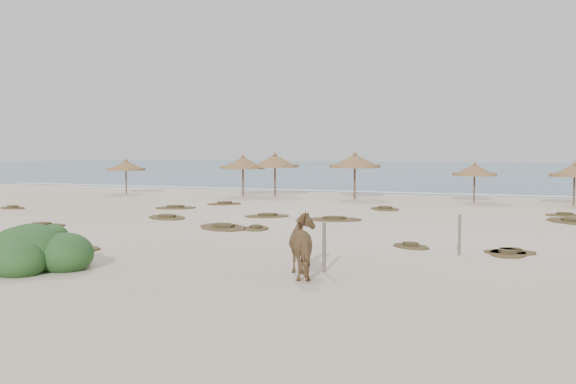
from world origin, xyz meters
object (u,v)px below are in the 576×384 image
object	(u,v)px
palapa_0	(126,166)
palapa_1	(243,163)
horse	(306,246)
bush	(34,252)

from	to	relation	value
palapa_0	palapa_1	size ratio (longest dim) A/B	0.78
palapa_1	horse	bearing A→B (deg)	-61.77
palapa_1	palapa_0	bearing A→B (deg)	-175.14
palapa_1	bush	bearing A→B (deg)	-77.65
horse	bush	xyz separation A→B (m)	(-7.27, -1.65, -0.33)
horse	bush	distance (m)	7.46
palapa_0	bush	bearing A→B (deg)	-59.88
palapa_0	bush	distance (m)	28.84
palapa_0	bush	xyz separation A→B (m)	(14.45, -24.91, -1.51)
palapa_1	bush	size ratio (longest dim) A/B	1.23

